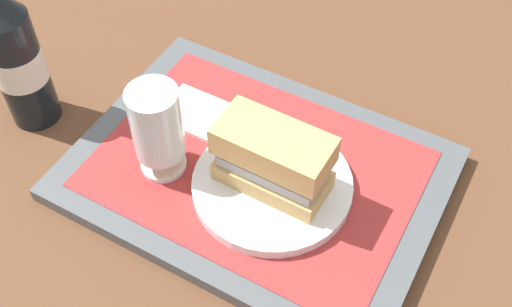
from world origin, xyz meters
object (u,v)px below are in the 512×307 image
(plate, at_px, (272,185))
(beer_glass, at_px, (157,128))
(beer_bottle, at_px, (15,56))
(sandwich, at_px, (270,157))

(plate, bearing_deg, beer_glass, 14.20)
(beer_bottle, bearing_deg, plate, -174.85)
(sandwich, bearing_deg, beer_bottle, 6.16)
(beer_glass, bearing_deg, plate, -165.80)
(beer_glass, relative_size, beer_bottle, 0.47)
(sandwich, xyz_separation_m, beer_bottle, (0.34, 0.03, 0.03))
(plate, distance_m, beer_bottle, 0.35)
(beer_glass, bearing_deg, sandwich, -165.42)
(beer_glass, xyz_separation_m, beer_bottle, (0.21, -0.00, 0.01))
(plate, relative_size, beer_bottle, 0.71)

